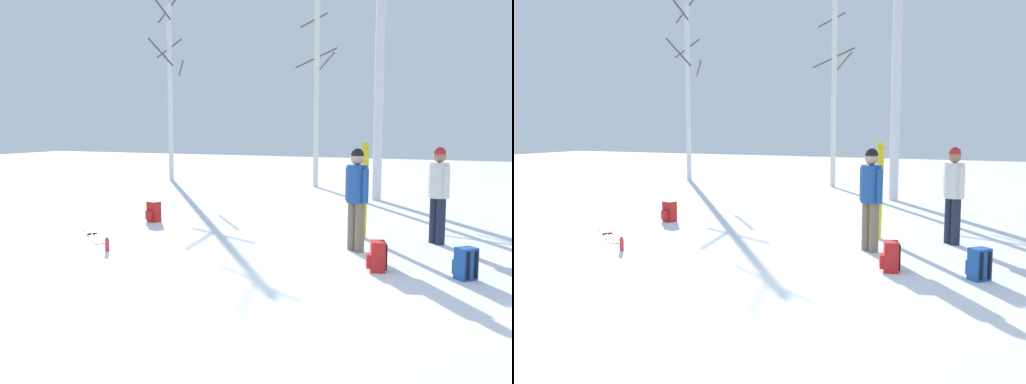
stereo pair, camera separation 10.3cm
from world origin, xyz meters
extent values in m
plane|color=white|center=(0.00, 0.00, 0.00)|extent=(60.00, 60.00, 0.00)
cylinder|color=#1E2338|center=(2.67, 4.62, 0.41)|extent=(0.16, 0.16, 0.82)
cylinder|color=#1E2338|center=(2.54, 4.74, 0.41)|extent=(0.16, 0.16, 0.82)
cylinder|color=silver|center=(2.60, 4.68, 1.13)|extent=(0.34, 0.34, 0.62)
sphere|color=#997051|center=(2.60, 4.68, 1.55)|extent=(0.22, 0.22, 0.22)
sphere|color=#B22626|center=(2.60, 4.68, 1.61)|extent=(0.21, 0.21, 0.21)
cylinder|color=silver|center=(2.75, 4.53, 1.11)|extent=(0.10, 0.10, 0.56)
cylinder|color=silver|center=(2.45, 4.83, 1.11)|extent=(0.10, 0.10, 0.56)
cylinder|color=#72604C|center=(1.51, 3.45, 0.41)|extent=(0.16, 0.16, 0.82)
cylinder|color=#72604C|center=(1.36, 3.55, 0.41)|extent=(0.16, 0.16, 0.82)
cylinder|color=#1E478C|center=(1.44, 3.50, 1.13)|extent=(0.34, 0.34, 0.62)
sphere|color=tan|center=(1.44, 3.50, 1.55)|extent=(0.22, 0.22, 0.22)
sphere|color=black|center=(1.44, 3.50, 1.61)|extent=(0.21, 0.21, 0.21)
cylinder|color=#1E478C|center=(1.61, 3.39, 1.11)|extent=(0.10, 0.10, 0.56)
cylinder|color=#1E478C|center=(1.27, 3.62, 1.11)|extent=(0.10, 0.10, 0.56)
cube|color=yellow|center=(1.31, 4.67, 0.84)|extent=(0.09, 0.07, 1.69)
cube|color=yellow|center=(1.31, 4.67, 1.72)|extent=(0.06, 0.05, 0.10)
cube|color=yellow|center=(1.27, 4.64, 0.84)|extent=(0.09, 0.07, 1.69)
cube|color=yellow|center=(1.27, 4.64, 1.72)|extent=(0.06, 0.05, 0.10)
cube|color=red|center=(-3.45, 2.80, 0.01)|extent=(1.39, 1.23, 0.02)
cube|color=#333338|center=(-3.49, 2.84, 0.03)|extent=(0.13, 0.13, 0.03)
cube|color=red|center=(-3.52, 2.73, 0.01)|extent=(1.39, 1.23, 0.02)
cube|color=#333338|center=(-3.56, 2.76, 0.03)|extent=(0.13, 0.13, 0.03)
cube|color=red|center=(-3.31, 4.55, 0.22)|extent=(0.30, 0.26, 0.44)
cube|color=red|center=(-3.34, 4.42, 0.15)|extent=(0.20, 0.11, 0.20)
cube|color=black|center=(-3.34, 4.68, 0.22)|extent=(0.04, 0.03, 0.37)
cube|color=black|center=(-3.21, 4.64, 0.22)|extent=(0.04, 0.03, 0.37)
cube|color=red|center=(2.06, 2.32, 0.22)|extent=(0.27, 0.31, 0.44)
cube|color=red|center=(1.94, 2.28, 0.15)|extent=(0.12, 0.20, 0.20)
cube|color=black|center=(2.15, 2.42, 0.22)|extent=(0.03, 0.04, 0.37)
cube|color=black|center=(2.20, 2.28, 0.22)|extent=(0.03, 0.04, 0.37)
cube|color=#1E4C99|center=(3.25, 2.39, 0.22)|extent=(0.32, 0.33, 0.44)
cube|color=#1E4C99|center=(3.15, 2.47, 0.15)|extent=(0.17, 0.19, 0.20)
cube|color=black|center=(3.39, 2.37, 0.22)|extent=(0.04, 0.04, 0.37)
cube|color=black|center=(3.29, 2.26, 0.22)|extent=(0.04, 0.04, 0.37)
cylinder|color=red|center=(-2.33, 1.77, 0.11)|extent=(0.07, 0.07, 0.22)
cylinder|color=black|center=(-2.33, 1.77, 0.23)|extent=(0.04, 0.04, 0.02)
cylinder|color=silver|center=(-8.14, 12.75, 3.28)|extent=(0.18, 0.18, 6.56)
cylinder|color=brown|center=(-8.37, 12.99, 6.37)|extent=(0.57, 0.54, 0.93)
cylinder|color=brown|center=(-8.18, 12.37, 6.33)|extent=(0.81, 0.15, 0.90)
cylinder|color=brown|center=(-8.17, 12.21, 4.76)|extent=(1.13, 0.13, 1.09)
cylinder|color=brown|center=(-8.38, 13.15, 5.01)|extent=(0.86, 0.57, 0.76)
cylinder|color=brown|center=(-7.82, 13.04, 4.23)|extent=(0.65, 0.70, 0.52)
cylinder|color=silver|center=(-2.32, 12.70, 3.30)|extent=(0.17, 0.17, 6.59)
cylinder|color=brown|center=(-2.09, 13.03, 4.22)|extent=(0.72, 0.53, 0.55)
cylinder|color=brown|center=(-2.57, 13.09, 5.62)|extent=(0.83, 0.56, 0.55)
cylinder|color=brown|center=(-2.57, 13.37, 4.40)|extent=(1.38, 0.55, 0.71)
cylinder|color=silver|center=(0.33, 10.13, 3.98)|extent=(0.25, 0.25, 7.96)
camera|label=1|loc=(3.75, -5.65, 2.09)|focal=39.75mm
camera|label=2|loc=(3.85, -5.60, 2.09)|focal=39.75mm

